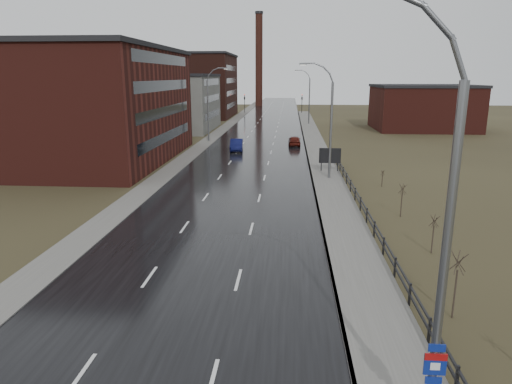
% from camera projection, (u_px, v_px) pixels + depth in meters
% --- Properties ---
extents(road, '(14.00, 300.00, 0.06)m').
position_uv_depth(road, '(258.00, 144.00, 69.70)').
color(road, black).
rests_on(road, ground).
extents(sidewalk_right, '(3.20, 180.00, 0.18)m').
position_uv_depth(sidewalk_right, '(328.00, 181.00, 44.91)').
color(sidewalk_right, '#595651').
rests_on(sidewalk_right, ground).
extents(curb_right, '(0.16, 180.00, 0.18)m').
position_uv_depth(curb_right, '(312.00, 180.00, 45.02)').
color(curb_right, slate).
rests_on(curb_right, ground).
extents(sidewalk_left, '(2.40, 260.00, 0.12)m').
position_uv_depth(sidewalk_left, '(205.00, 143.00, 70.28)').
color(sidewalk_left, '#595651').
rests_on(sidewalk_left, ground).
extents(warehouse_near, '(22.44, 28.56, 13.50)m').
position_uv_depth(warehouse_near, '(77.00, 104.00, 55.04)').
color(warehouse_near, '#471914').
rests_on(warehouse_near, ground).
extents(warehouse_mid, '(16.32, 20.40, 10.50)m').
position_uv_depth(warehouse_mid, '(171.00, 102.00, 87.09)').
color(warehouse_mid, slate).
rests_on(warehouse_mid, ground).
extents(warehouse_far, '(26.52, 24.48, 15.50)m').
position_uv_depth(warehouse_far, '(181.00, 85.00, 115.82)').
color(warehouse_far, '#331611').
rests_on(warehouse_far, ground).
extents(building_right, '(18.36, 16.32, 8.50)m').
position_uv_depth(building_right, '(423.00, 107.00, 87.75)').
color(building_right, '#471914').
rests_on(building_right, ground).
extents(smokestack, '(2.70, 2.70, 30.70)m').
position_uv_depth(smokestack, '(259.00, 59.00, 153.28)').
color(smokestack, '#331611').
rests_on(smokestack, ground).
extents(streetlight_main, '(3.91, 0.29, 12.11)m').
position_uv_depth(streetlight_main, '(434.00, 240.00, 11.55)').
color(streetlight_main, slate).
rests_on(streetlight_main, ground).
extents(streetlight_right_mid, '(3.36, 0.28, 11.35)m').
position_uv_depth(streetlight_right_mid, '(328.00, 121.00, 44.46)').
color(streetlight_right_mid, slate).
rests_on(streetlight_right_mid, ground).
extents(streetlight_left, '(3.36, 0.28, 11.35)m').
position_uv_depth(streetlight_left, '(210.00, 104.00, 70.75)').
color(streetlight_left, slate).
rests_on(streetlight_left, ground).
extents(streetlight_right_far, '(3.36, 0.28, 11.35)m').
position_uv_depth(streetlight_right_far, '(308.00, 97.00, 96.65)').
color(streetlight_right_far, slate).
rests_on(streetlight_right_far, ground).
extents(guardrail, '(0.10, 53.05, 1.10)m').
position_uv_depth(guardrail, '(376.00, 230.00, 28.51)').
color(guardrail, black).
rests_on(guardrail, ground).
extents(shrub_c, '(0.70, 0.74, 2.98)m').
position_uv_depth(shrub_c, '(456.00, 284.00, 19.23)').
color(shrub_c, '#382D23').
rests_on(shrub_c, ground).
extents(shrub_d, '(0.55, 0.58, 2.31)m').
position_uv_depth(shrub_d, '(433.00, 233.00, 26.45)').
color(shrub_d, '#382D23').
rests_on(shrub_d, ground).
extents(shrub_e, '(0.59, 0.62, 2.48)m').
position_uv_depth(shrub_e, '(402.00, 199.00, 33.37)').
color(shrub_e, '#382D23').
rests_on(shrub_e, ground).
extents(shrub_f, '(0.39, 0.40, 1.59)m').
position_uv_depth(shrub_f, '(382.00, 178.00, 42.58)').
color(shrub_f, '#382D23').
rests_on(shrub_f, ground).
extents(billboard, '(2.31, 0.17, 2.67)m').
position_uv_depth(billboard, '(330.00, 156.00, 48.57)').
color(billboard, black).
rests_on(billboard, ground).
extents(traffic_light_left, '(0.58, 2.73, 5.30)m').
position_uv_depth(traffic_light_left, '(245.00, 96.00, 127.12)').
color(traffic_light_left, black).
rests_on(traffic_light_left, ground).
extents(traffic_light_right, '(0.58, 2.73, 5.30)m').
position_uv_depth(traffic_light_right, '(302.00, 96.00, 125.98)').
color(traffic_light_right, black).
rests_on(traffic_light_right, ground).
extents(car_near, '(2.08, 4.97, 1.60)m').
position_uv_depth(car_near, '(237.00, 145.00, 63.02)').
color(car_near, '#0C1040').
rests_on(car_near, ground).
extents(car_far, '(1.81, 4.36, 1.47)m').
position_uv_depth(car_far, '(294.00, 141.00, 67.53)').
color(car_far, '#4C130C').
rests_on(car_far, ground).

